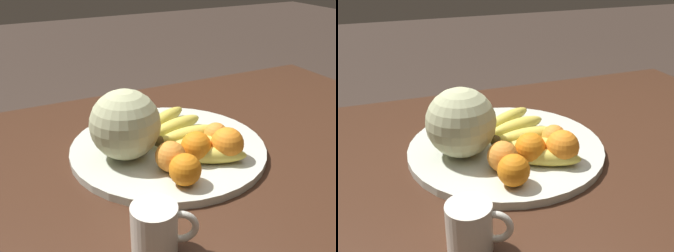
# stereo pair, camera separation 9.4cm
# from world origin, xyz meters

# --- Properties ---
(kitchen_table) EXTENTS (1.53, 0.90, 0.71)m
(kitchen_table) POSITION_xyz_m (0.00, 0.00, 0.62)
(kitchen_table) COLOR #3D2316
(kitchen_table) RESTS_ON ground_plane
(fruit_bowl) EXTENTS (0.47, 0.47, 0.02)m
(fruit_bowl) POSITION_xyz_m (-0.04, 0.01, 0.72)
(fruit_bowl) COLOR beige
(fruit_bowl) RESTS_ON kitchen_table
(melon) EXTENTS (0.16, 0.16, 0.16)m
(melon) POSITION_xyz_m (-0.15, 0.00, 0.81)
(melon) COLOR #B2B789
(melon) RESTS_ON fruit_bowl
(banana_bunch) EXTENTS (0.18, 0.34, 0.04)m
(banana_bunch) POSITION_xyz_m (0.00, -0.00, 0.75)
(banana_bunch) COLOR #473819
(banana_bunch) RESTS_ON fruit_bowl
(orange_front_left) EXTENTS (0.07, 0.07, 0.07)m
(orange_front_left) POSITION_xyz_m (-0.02, -0.09, 0.77)
(orange_front_left) COLOR orange
(orange_front_left) RESTS_ON fruit_bowl
(orange_front_right) EXTENTS (0.08, 0.08, 0.08)m
(orange_front_right) POSITION_xyz_m (0.05, -0.11, 0.77)
(orange_front_right) COLOR orange
(orange_front_right) RESTS_ON fruit_bowl
(orange_mid_center) EXTENTS (0.07, 0.07, 0.07)m
(orange_mid_center) POSITION_xyz_m (-0.09, -0.16, 0.76)
(orange_mid_center) COLOR orange
(orange_mid_center) RESTS_ON fruit_bowl
(orange_back_left) EXTENTS (0.07, 0.07, 0.07)m
(orange_back_left) POSITION_xyz_m (-0.09, -0.10, 0.76)
(orange_back_left) COLOR orange
(orange_back_left) RESTS_ON fruit_bowl
(orange_back_right) EXTENTS (0.06, 0.06, 0.06)m
(orange_back_right) POSITION_xyz_m (0.06, -0.05, 0.76)
(orange_back_right) COLOR orange
(orange_back_right) RESTS_ON fruit_bowl
(ceramic_mug) EXTENTS (0.11, 0.08, 0.09)m
(ceramic_mug) POSITION_xyz_m (-0.21, -0.29, 0.76)
(ceramic_mug) COLOR beige
(ceramic_mug) RESTS_ON kitchen_table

